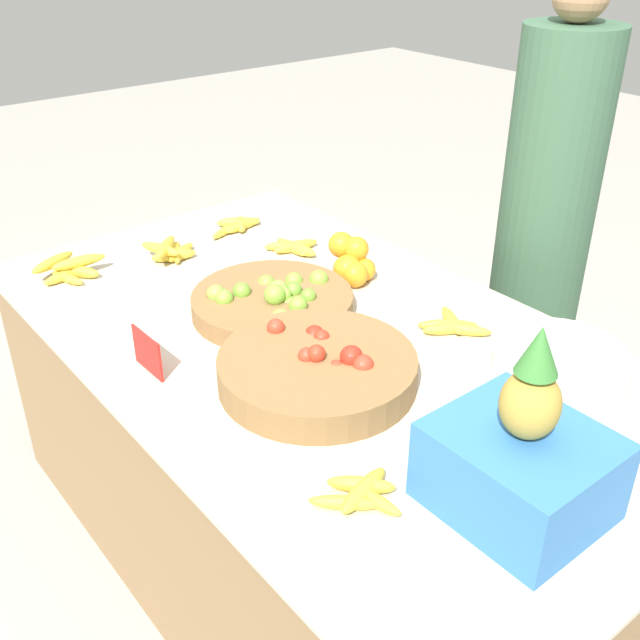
% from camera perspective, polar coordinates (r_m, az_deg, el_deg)
% --- Properties ---
extents(ground_plane, '(12.00, 12.00, 0.00)m').
position_cam_1_polar(ground_plane, '(2.32, 0.00, -16.77)').
color(ground_plane, '#A39E93').
extents(market_table, '(1.89, 1.08, 0.72)m').
position_cam_1_polar(market_table, '(2.07, 0.00, -9.88)').
color(market_table, olive).
rests_on(market_table, ground_plane).
extents(lime_bowl, '(0.42, 0.42, 0.10)m').
position_cam_1_polar(lime_bowl, '(1.97, -3.59, 1.41)').
color(lime_bowl, olive).
rests_on(lime_bowl, market_table).
extents(tomato_basket, '(0.45, 0.45, 0.10)m').
position_cam_1_polar(tomato_basket, '(1.67, -0.13, -3.78)').
color(tomato_basket, olive).
rests_on(tomato_basket, market_table).
extents(orange_pile, '(0.16, 0.13, 0.13)m').
position_cam_1_polar(orange_pile, '(2.14, 2.46, 4.40)').
color(orange_pile, orange).
rests_on(orange_pile, market_table).
extents(metal_bowl, '(0.31, 0.31, 0.08)m').
position_cam_1_polar(metal_bowl, '(1.76, 17.78, -3.35)').
color(metal_bowl, silver).
rests_on(metal_bowl, market_table).
extents(price_sign, '(0.12, 0.01, 0.10)m').
position_cam_1_polar(price_sign, '(1.75, -13.01, -2.46)').
color(price_sign, red).
rests_on(price_sign, market_table).
extents(produce_crate, '(0.29, 0.26, 0.37)m').
position_cam_1_polar(produce_crate, '(1.37, 15.02, -10.35)').
color(produce_crate, '#3370B7').
rests_on(produce_crate, market_table).
extents(banana_bunch_front_right, '(0.18, 0.15, 0.03)m').
position_cam_1_polar(banana_bunch_front_right, '(1.91, 10.03, -0.43)').
color(banana_bunch_front_right, gold).
rests_on(banana_bunch_front_right, market_table).
extents(banana_bunch_front_left, '(0.14, 0.18, 0.06)m').
position_cam_1_polar(banana_bunch_front_left, '(2.31, -11.31, 5.17)').
color(banana_bunch_front_left, gold).
rests_on(banana_bunch_front_left, market_table).
extents(banana_bunch_middle_right, '(0.13, 0.21, 0.03)m').
position_cam_1_polar(banana_bunch_middle_right, '(2.50, -6.28, 7.21)').
color(banana_bunch_middle_right, gold).
rests_on(banana_bunch_middle_right, market_table).
extents(banana_bunch_front_center, '(0.16, 0.17, 0.04)m').
position_cam_1_polar(banana_bunch_front_center, '(1.39, 3.12, -13.00)').
color(banana_bunch_front_center, gold).
rests_on(banana_bunch_front_center, market_table).
extents(banana_bunch_middle_left, '(0.17, 0.16, 0.04)m').
position_cam_1_polar(banana_bunch_middle_left, '(2.32, -2.04, 5.59)').
color(banana_bunch_middle_left, gold).
rests_on(banana_bunch_middle_left, market_table).
extents(banana_bunch_back_center, '(0.17, 0.22, 0.06)m').
position_cam_1_polar(banana_bunch_back_center, '(2.27, -18.65, 3.69)').
color(banana_bunch_back_center, gold).
rests_on(banana_bunch_back_center, market_table).
extents(vendor_person, '(0.28, 0.28, 1.54)m').
position_cam_1_polar(vendor_person, '(2.43, 16.43, 5.01)').
color(vendor_person, '#385B42').
rests_on(vendor_person, ground_plane).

